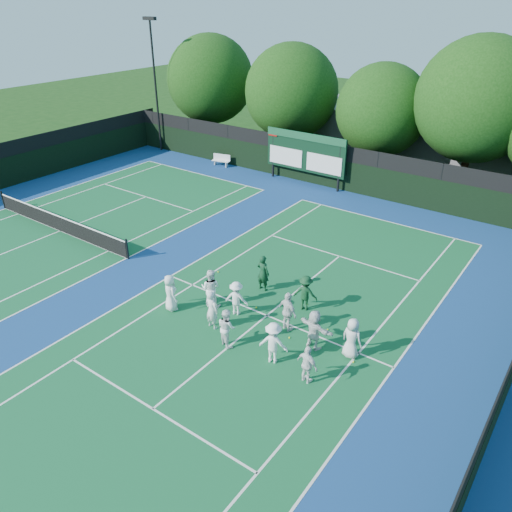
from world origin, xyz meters
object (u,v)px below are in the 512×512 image
Objects in this scene: tennis_net at (59,223)px; bench at (221,160)px; scoreboard at (305,153)px; coach_left at (263,273)px.

bench is at bearing 90.75° from tennis_net.
tennis_net is 7.84× the size of bench.
tennis_net is (-6.99, -14.59, -1.70)m from scoreboard.
tennis_net is at bearing 8.32° from coach_left.
scoreboard reaches higher than tennis_net.
coach_left is at bearing -66.35° from scoreboard.
coach_left is at bearing -44.80° from bench.
coach_left reaches higher than bench.
scoreboard reaches higher than coach_left.
bench is (-7.18, -0.22, -1.72)m from scoreboard.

